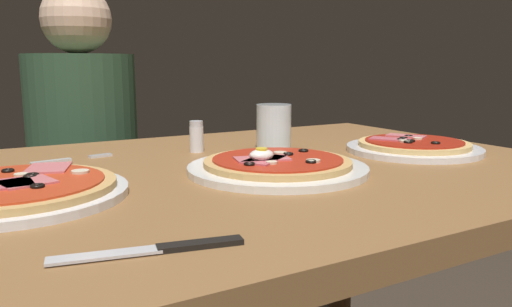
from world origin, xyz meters
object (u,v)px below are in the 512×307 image
Objects in this scene: pizza_foreground at (277,166)px; salt_shaker at (196,137)px; dining_table at (230,227)px; knife at (163,248)px; water_glass_near at (274,130)px; fork at (66,160)px; diner_person at (87,193)px; pizza_across_left at (14,190)px; pizza_across_right at (413,147)px.

salt_shaker is at bearing 98.69° from pizza_foreground.
dining_table is 0.43m from knife.
water_glass_near is 0.43m from fork.
water_glass_near is (0.12, 0.20, 0.03)m from pizza_foreground.
dining_table is 1.10× the size of diner_person.
water_glass_near reaches higher than pizza_across_left.
fork is (-0.30, 0.29, -0.01)m from pizza_foreground.
pizza_foreground is at bearing 100.96° from diner_person.
pizza_foreground is 2.00× the size of fork.
knife is 2.91× the size of salt_shaker.
water_glass_near is at bearing 47.65° from knife.
diner_person reaches higher than water_glass_near.
pizza_across_right reaches higher than fork.
dining_table is 0.24m from salt_shaker.
pizza_across_right is at bearing 4.39° from pizza_foreground.
salt_shaker is (0.26, -0.03, 0.03)m from fork.
water_glass_near is at bearing 113.79° from diner_person.
fork is at bearing 135.86° from pizza_foreground.
knife is at bearing -139.23° from pizza_foreground.
pizza_foreground is 0.27× the size of diner_person.
salt_shaker reaches higher than dining_table.
fork is 0.60m from diner_person.
pizza_across_left is 1.99× the size of fork.
knife reaches higher than dining_table.
salt_shaker is 0.63m from diner_person.
water_glass_near reaches higher than knife.
pizza_across_right is 0.73m from knife.
pizza_across_left is (-0.41, 0.04, 0.00)m from pizza_foreground.
pizza_foreground is 1.62× the size of knife.
pizza_foreground is at bearing -120.49° from water_glass_near.
pizza_across_right is at bearing -0.78° from pizza_across_left.
fork is at bearing 158.33° from pizza_across_right.
pizza_across_right is at bearing -21.67° from fork.
pizza_across_left is at bearing 179.22° from pizza_across_right.
pizza_foreground reaches higher than fork.
diner_person is (-0.16, 0.84, -0.22)m from pizza_foreground.
diner_person reaches higher than knife.
dining_table is 19.34× the size of salt_shaker.
water_glass_near is at bearing -12.38° from fork.
water_glass_near is at bearing 36.79° from dining_table.
water_glass_near is (0.53, 0.16, 0.03)m from pizza_across_left.
knife is (-0.00, -0.55, 0.00)m from fork.
salt_shaker reaches higher than pizza_across_right.
fork is 0.13× the size of diner_person.
pizza_across_right is 0.72m from fork.
knife is 1.12m from diner_person.
fork is at bearing 75.54° from diner_person.
pizza_across_left reaches higher than dining_table.
knife reaches higher than fork.
diner_person is at bearing 82.68° from knife.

